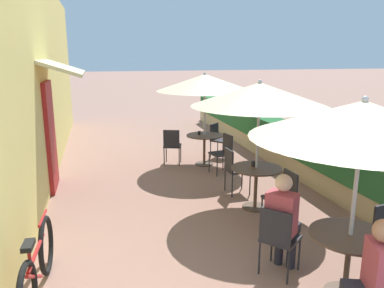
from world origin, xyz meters
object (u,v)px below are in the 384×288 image
Objects in this scene: patio_table_far at (204,142)px; seated_patron_near_left at (374,280)px; patio_umbrella_mid at (260,94)px; coffee_cup_mid at (253,163)px; cafe_chair_mid_right at (234,167)px; coffee_cup_far at (199,133)px; cafe_chair_mid_left at (283,195)px; patio_umbrella_far at (205,83)px; patio_table_near at (349,249)px; cafe_chair_near_back at (278,236)px; cafe_chair_far_right at (223,150)px; cafe_chair_far_back at (218,137)px; bicycle_leaning at (38,267)px; patio_umbrella_near at (363,120)px; patio_table_mid at (256,177)px; seated_patron_near_back at (283,219)px; cafe_chair_far_left at (172,144)px.

seated_patron_near_left is at bearing -91.80° from patio_table_far.
patio_umbrella_mid is 1.19m from coffee_cup_mid.
cafe_chair_mid_right is 2.05m from coffee_cup_far.
cafe_chair_mid_left is (0.11, -0.76, -1.44)m from patio_umbrella_mid.
patio_umbrella_far is (-0.10, 2.65, 1.19)m from coffee_cup_mid.
seated_patron_near_left is 1.46× the size of patio_table_far.
patio_table_near is at bearing -88.87° from patio_umbrella_far.
cafe_chair_near_back is 1.00× the size of cafe_chair_far_right.
cafe_chair_far_back is (0.71, 6.51, -0.17)m from seated_patron_near_left.
coffee_cup_mid is at bearing 31.82° from bicycle_leaning.
cafe_chair_near_back is 1.00× the size of cafe_chair_mid_right.
patio_table_far is at bearing 177.63° from cafe_chair_mid_right.
patio_umbrella_far is (0.19, 5.94, 1.27)m from seated_patron_near_left.
patio_umbrella_near is 2.62× the size of patio_table_mid.
patio_umbrella_near is at bearing -90.05° from coffee_cup_mid.
seated_patron_near_back is 0.56× the size of patio_umbrella_far.
seated_patron_near_left is 0.56× the size of patio_umbrella_far.
seated_patron_near_back is 1.95m from patio_table_mid.
seated_patron_near_back is (-0.18, 1.32, 0.00)m from seated_patron_near_left.
cafe_chair_near_back reaches higher than patio_table_near.
seated_patron_near_left reaches higher than cafe_chair_far_right.
coffee_cup_mid is (0.29, 3.29, 0.09)m from seated_patron_near_left.
cafe_chair_far_right is at bearing 88.41° from patio_umbrella_near.
seated_patron_near_left is 1.44× the size of cafe_chair_far_back.
patio_table_mid is at bearing 5.69° from cafe_chair_mid_right.
cafe_chair_near_back is 2.14m from coffee_cup_mid.
cafe_chair_mid_right is 2.45m from patio_umbrella_far.
seated_patron_near_left and seated_patron_near_back have the same top height.
patio_table_far is at bearing 1.16° from cafe_chair_mid_left.
cafe_chair_mid_left is at bearing -81.38° from coffee_cup_mid.
cafe_chair_mid_right is (-0.11, 0.76, -0.03)m from patio_table_mid.
cafe_chair_far_back reaches higher than bicycle_leaning.
patio_umbrella_mid reaches higher than coffee_cup_far.
coffee_cup_far is (-0.22, 5.27, -1.19)m from patio_umbrella_near.
cafe_chair_near_back reaches higher than coffee_cup_mid.
coffee_cup_far is (-0.12, 0.04, 0.22)m from patio_table_far.
coffee_cup_mid is 0.10× the size of cafe_chair_far_left.
patio_umbrella_near is at bearing 5.69° from cafe_chair_near_back.
patio_table_far is 0.49× the size of bicycle_leaning.
patio_umbrella_near is 2.57× the size of cafe_chair_far_left.
patio_umbrella_near reaches higher than patio_table_far.
patio_umbrella_mid is at bearing 14.02° from seated_patron_near_left.
patio_table_far is 0.77m from cafe_chair_far_back.
patio_umbrella_near is 5.66m from cafe_chair_far_left.
patio_table_far is at bearing 134.05° from cafe_chair_near_back.
patio_umbrella_near is 2.48m from patio_umbrella_mid.
cafe_chair_far_right is at bearing 35.69° from cafe_chair_far_back.
patio_umbrella_near is at bearing -87.63° from coffee_cup_far.
patio_umbrella_mid is 2.57× the size of cafe_chair_far_left.
cafe_chair_near_back is at bearing 31.60° from seated_patron_near_left.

